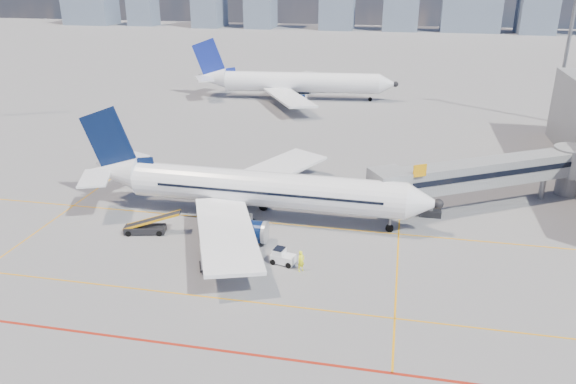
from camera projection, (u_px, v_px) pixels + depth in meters
name	position (u px, v px, depth m)	size (l,w,h in m)	color
ground	(233.00, 260.00, 48.52)	(420.00, 420.00, 0.00)	gray
apron_markings	(212.00, 282.00, 45.08)	(90.00, 35.12, 0.01)	orange
jet_bridge	(496.00, 172.00, 58.12)	(23.55, 15.78, 6.30)	gray
floodlight_mast_ne	(570.00, 36.00, 86.34)	(3.20, 0.61, 25.45)	slate
main_aircraft	(251.00, 189.00, 55.32)	(36.40, 31.71, 10.75)	white
second_aircraft	(293.00, 82.00, 105.56)	(38.61, 33.60, 11.28)	white
baggage_tug	(282.00, 256.00, 47.73)	(2.20, 1.61, 1.39)	white
cargo_dolly	(222.00, 256.00, 46.80)	(4.17, 3.04, 2.09)	black
belt_loader	(146.00, 228.00, 53.17)	(5.57, 2.36, 2.23)	black
ramp_worker	(301.00, 261.00, 46.45)	(0.67, 0.44, 1.84)	#F9FC1A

